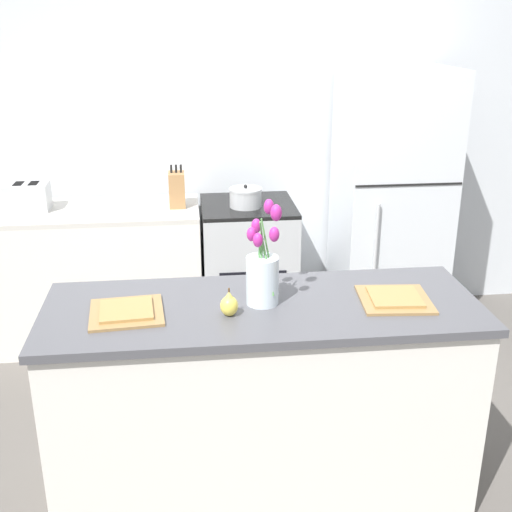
{
  "coord_description": "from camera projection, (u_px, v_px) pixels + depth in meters",
  "views": [
    {
      "loc": [
        -0.3,
        -2.37,
        2.05
      ],
      "look_at": [
        0.0,
        0.25,
        1.05
      ],
      "focal_mm": 45.0,
      "sensor_mm": 36.0,
      "label": 1
    }
  ],
  "objects": [
    {
      "name": "cooking_pot",
      "position": [
        246.0,
        197.0,
        4.06
      ],
      "size": [
        0.21,
        0.21,
        0.14
      ],
      "color": "#B2B5B7",
      "rests_on": "stove_range"
    },
    {
      "name": "stove_range",
      "position": [
        248.0,
        269.0,
        4.3
      ],
      "size": [
        0.6,
        0.61,
        0.9
      ],
      "color": "#B2B5B7",
      "rests_on": "ground_plane"
    },
    {
      "name": "flower_vase",
      "position": [
        263.0,
        272.0,
        2.6
      ],
      "size": [
        0.14,
        0.19,
        0.42
      ],
      "color": "silver",
      "rests_on": "kitchen_island"
    },
    {
      "name": "pear_figurine",
      "position": [
        229.0,
        305.0,
        2.52
      ],
      "size": [
        0.07,
        0.07,
        0.12
      ],
      "color": "#E5CC4C",
      "rests_on": "kitchen_island"
    },
    {
      "name": "refrigerator",
      "position": [
        390.0,
        204.0,
        4.25
      ],
      "size": [
        0.68,
        0.67,
        1.74
      ],
      "color": "silver",
      "rests_on": "ground_plane"
    },
    {
      "name": "kitchen_island",
      "position": [
        262.0,
        401.0,
        2.8
      ],
      "size": [
        1.8,
        0.66,
        0.93
      ],
      "color": "silver",
      "rests_on": "ground_plane"
    },
    {
      "name": "toaster",
      "position": [
        28.0,
        197.0,
        3.99
      ],
      "size": [
        0.28,
        0.18,
        0.17
      ],
      "color": "#B7BABC",
      "rests_on": "back_counter"
    },
    {
      "name": "back_counter",
      "position": [
        71.0,
        276.0,
        4.18
      ],
      "size": [
        1.68,
        0.6,
        0.9
      ],
      "color": "silver",
      "rests_on": "ground_plane"
    },
    {
      "name": "ground_plane",
      "position": [
        262.0,
        487.0,
        2.96
      ],
      "size": [
        10.0,
        10.0,
        0.0
      ],
      "primitive_type": "plane",
      "color": "#59544F"
    },
    {
      "name": "plate_setting_left",
      "position": [
        127.0,
        312.0,
        2.55
      ],
      "size": [
        0.31,
        0.31,
        0.02
      ],
      "color": "olive",
      "rests_on": "kitchen_island"
    },
    {
      "name": "knife_block",
      "position": [
        177.0,
        189.0,
        4.05
      ],
      "size": [
        0.1,
        0.14,
        0.27
      ],
      "color": "#A37547",
      "rests_on": "back_counter"
    },
    {
      "name": "plate_setting_right",
      "position": [
        395.0,
        299.0,
        2.66
      ],
      "size": [
        0.31,
        0.31,
        0.02
      ],
      "color": "olive",
      "rests_on": "kitchen_island"
    },
    {
      "name": "back_wall",
      "position": [
        227.0,
        124.0,
        4.34
      ],
      "size": [
        5.2,
        0.08,
        2.7
      ],
      "color": "silver",
      "rests_on": "ground_plane"
    }
  ]
}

